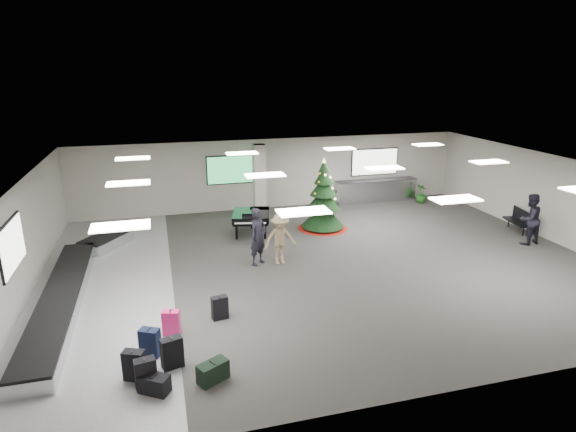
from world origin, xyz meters
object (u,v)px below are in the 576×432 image
object	(u,v)px
service_counter	(376,190)
traveler_a	(258,237)
grand_piano	(251,216)
traveler_bench	(530,219)
christmas_tree	(323,205)
potted_plant_left	(333,200)
potted_plant_right	(421,193)
baggage_carousel	(72,285)
traveler_b	(280,239)
pink_suitcase	(171,323)
bench	(519,219)

from	to	relation	value
service_counter	traveler_a	xyz separation A→B (m)	(-7.15, -6.11, 0.42)
grand_piano	traveler_bench	distance (m)	10.39
christmas_tree	service_counter	bearing A→B (deg)	39.65
potted_plant_left	potted_plant_right	size ratio (longest dim) A/B	0.93
service_counter	traveler_a	distance (m)	9.41
grand_piano	traveler_a	size ratio (longest dim) A/B	1.06
grand_piano	potted_plant_right	distance (m)	9.10
baggage_carousel	potted_plant_right	distance (m)	15.98
christmas_tree	traveler_bench	bearing A→B (deg)	-28.80
grand_piano	potted_plant_left	xyz separation A→B (m)	(4.35, 2.50, -0.30)
baggage_carousel	traveler_b	size ratio (longest dim) A/B	5.62
potted_plant_right	traveler_b	bearing A→B (deg)	-147.18
pink_suitcase	potted_plant_left	distance (m)	12.06
potted_plant_left	potted_plant_right	bearing A→B (deg)	-2.58
service_counter	traveler_bench	world-z (taller)	traveler_bench
bench	potted_plant_right	world-z (taller)	potted_plant_right
traveler_a	potted_plant_left	distance (m)	7.25
traveler_b	traveler_bench	size ratio (longest dim) A/B	0.90
traveler_bench	traveler_a	bearing A→B (deg)	-11.15
traveler_b	potted_plant_right	world-z (taller)	traveler_b
traveler_bench	christmas_tree	bearing A→B (deg)	-35.50
baggage_carousel	traveler_bench	size ratio (longest dim) A/B	5.06
pink_suitcase	traveler_b	distance (m)	5.22
bench	traveler_a	bearing A→B (deg)	-165.88
traveler_bench	pink_suitcase	bearing A→B (deg)	6.34
pink_suitcase	potted_plant_right	bearing A→B (deg)	52.96
traveler_bench	potted_plant_left	size ratio (longest dim) A/B	2.24
baggage_carousel	traveler_bench	bearing A→B (deg)	-0.60
christmas_tree	traveler_a	distance (m)	4.40
bench	traveler_bench	distance (m)	1.55
traveler_bench	service_counter	bearing A→B (deg)	-74.02
potted_plant_left	potted_plant_right	xyz separation A→B (m)	(4.45, -0.20, 0.03)
traveler_b	pink_suitcase	bearing A→B (deg)	-140.53
christmas_tree	potted_plant_right	distance (m)	6.34
christmas_tree	traveler_a	bearing A→B (deg)	-138.42
traveler_a	grand_piano	bearing A→B (deg)	44.25
bench	traveler_bench	world-z (taller)	traveler_bench
baggage_carousel	christmas_tree	xyz separation A→B (m)	(8.99, 3.54, 0.78)
service_counter	traveler_bench	bearing A→B (deg)	-67.33
traveler_a	pink_suitcase	bearing A→B (deg)	-167.23
baggage_carousel	pink_suitcase	size ratio (longest dim) A/B	14.65
christmas_tree	grand_piano	xyz separation A→B (m)	(-2.94, 0.07, -0.27)
service_counter	potted_plant_left	bearing A→B (deg)	-165.73
service_counter	potted_plant_left	size ratio (longest dim) A/B	4.72
service_counter	traveler_a	world-z (taller)	traveler_a
traveler_bench	grand_piano	bearing A→B (deg)	-28.02
pink_suitcase	grand_piano	xyz separation A→B (m)	(3.34, 6.79, 0.40)
baggage_carousel	bench	bearing A→B (deg)	3.97
baggage_carousel	potted_plant_left	distance (m)	12.06
christmas_tree	potted_plant_right	bearing A→B (deg)	22.04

